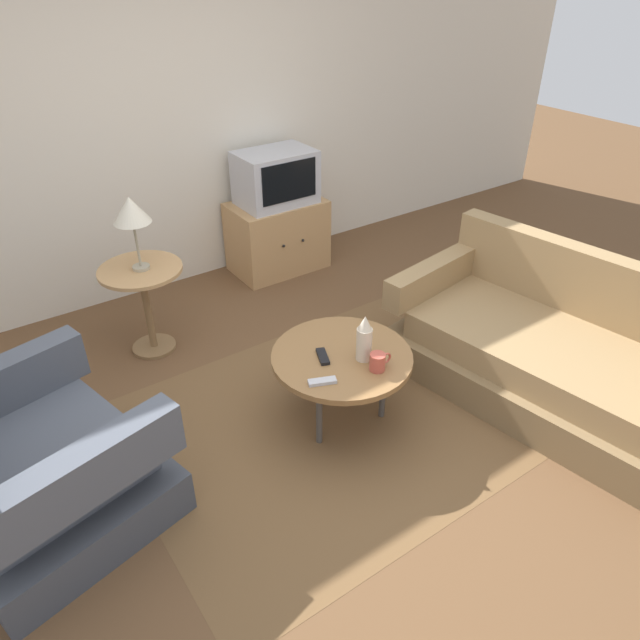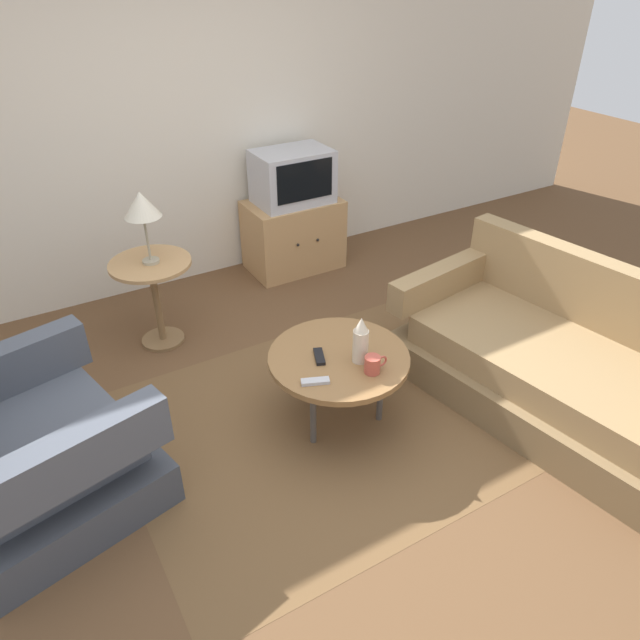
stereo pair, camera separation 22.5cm
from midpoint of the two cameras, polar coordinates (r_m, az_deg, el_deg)
name	(u,v)px [view 2 (the right image)]	position (r m, az deg, el deg)	size (l,w,h in m)	color
ground_plane	(322,430)	(3.48, 2.12, -10.73)	(16.00, 16.00, 0.00)	brown
back_wall	(168,113)	(4.72, -13.24, 19.09)	(9.00, 0.12, 2.70)	beige
area_rug	(337,417)	(3.57, 3.55, -9.48)	(2.44, 1.87, 0.00)	brown
armchair	(30,457)	(3.18, -24.58, -12.14)	(1.13, 1.18, 0.86)	#3E424B
couch	(559,366)	(3.82, 23.86, -4.20)	(1.23, 2.01, 0.85)	brown
coffee_table	(339,360)	(3.30, 3.78, -3.98)	(0.80, 0.80, 0.46)	olive
side_table	(154,285)	(4.09, -14.41, 3.31)	(0.54, 0.54, 0.63)	tan
tv_stand	(293,235)	(5.07, -1.32, 8.29)	(0.78, 0.51, 0.60)	tan
television	(292,177)	(4.87, -1.35, 13.79)	(0.61, 0.42, 0.43)	#B7B7BC
table_lamp	(141,206)	(3.84, -15.41, 10.63)	(0.23, 0.23, 0.49)	#9E937A
vase	(361,341)	(3.17, 6.02, -2.06)	(0.09, 0.09, 0.28)	beige
mug	(373,364)	(3.15, 7.24, -4.36)	(0.14, 0.09, 0.10)	#B74C3D
tv_remote_dark	(319,356)	(3.25, 1.92, -3.62)	(0.10, 0.15, 0.02)	black
tv_remote_silver	(315,381)	(3.07, 1.64, -6.05)	(0.16, 0.10, 0.02)	#B2B2B7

